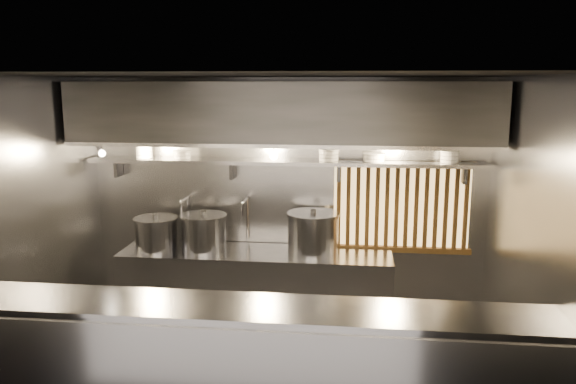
% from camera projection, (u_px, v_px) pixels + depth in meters
% --- Properties ---
extents(floor, '(4.50, 4.50, 0.00)m').
position_uv_depth(floor, '(267.00, 380.00, 5.25)').
color(floor, black).
rests_on(floor, ground).
extents(ceiling, '(4.50, 4.50, 0.00)m').
position_uv_depth(ceiling, '(265.00, 75.00, 4.72)').
color(ceiling, black).
rests_on(ceiling, wall_back).
extents(wall_back, '(4.50, 0.00, 4.50)m').
position_uv_depth(wall_back, '(286.00, 201.00, 6.45)').
color(wall_back, gray).
rests_on(wall_back, floor).
extents(wall_left, '(0.00, 3.00, 3.00)m').
position_uv_depth(wall_left, '(28.00, 228.00, 5.24)').
color(wall_left, gray).
rests_on(wall_left, floor).
extents(wall_right, '(0.00, 3.00, 3.00)m').
position_uv_depth(wall_right, '(530.00, 244.00, 4.73)').
color(wall_right, gray).
rests_on(wall_right, floor).
extents(serving_counter, '(4.50, 0.56, 1.13)m').
position_uv_depth(serving_counter, '(248.00, 377.00, 4.21)').
color(serving_counter, '#9F9FA5').
rests_on(serving_counter, floor).
extents(cooking_bench, '(3.00, 0.70, 0.90)m').
position_uv_depth(cooking_bench, '(256.00, 290.00, 6.30)').
color(cooking_bench, '#9F9FA5').
rests_on(cooking_bench, floor).
extents(bowl_shelf, '(4.40, 0.34, 0.04)m').
position_uv_depth(bowl_shelf, '(284.00, 162.00, 6.18)').
color(bowl_shelf, '#9F9FA5').
rests_on(bowl_shelf, wall_back).
extents(exhaust_hood, '(4.40, 0.81, 0.65)m').
position_uv_depth(exhaust_hood, '(282.00, 113.00, 5.86)').
color(exhaust_hood, '#2D2D30').
rests_on(exhaust_hood, ceiling).
extents(wood_screen, '(1.56, 0.09, 1.04)m').
position_uv_depth(wood_screen, '(401.00, 207.00, 6.26)').
color(wood_screen, '#FAC870').
rests_on(wood_screen, wall_back).
extents(faucet_left, '(0.04, 0.30, 0.50)m').
position_uv_depth(faucet_left, '(186.00, 209.00, 6.46)').
color(faucet_left, silver).
rests_on(faucet_left, wall_back).
extents(faucet_right, '(0.04, 0.30, 0.50)m').
position_uv_depth(faucet_right, '(246.00, 211.00, 6.38)').
color(faucet_right, silver).
rests_on(faucet_right, wall_back).
extents(heat_lamp, '(0.25, 0.35, 0.20)m').
position_uv_depth(heat_lamp, '(100.00, 148.00, 5.90)').
color(heat_lamp, '#9F9FA5').
rests_on(heat_lamp, exhaust_hood).
extents(pendant_bulb, '(0.09, 0.09, 0.19)m').
position_uv_depth(pendant_bulb, '(274.00, 156.00, 6.06)').
color(pendant_bulb, '#2D2D30').
rests_on(pendant_bulb, exhaust_hood).
extents(stock_pot_left, '(0.61, 0.61, 0.45)m').
position_uv_depth(stock_pot_left, '(204.00, 232.00, 6.23)').
color(stock_pot_left, '#9F9FA5').
rests_on(stock_pot_left, cooking_bench).
extents(stock_pot_mid, '(0.65, 0.65, 0.41)m').
position_uv_depth(stock_pot_mid, '(156.00, 233.00, 6.26)').
color(stock_pot_mid, '#9F9FA5').
rests_on(stock_pot_mid, cooking_bench).
extents(stock_pot_right, '(0.69, 0.69, 0.49)m').
position_uv_depth(stock_pot_right, '(313.00, 233.00, 6.14)').
color(stock_pot_right, '#9F9FA5').
rests_on(stock_pot_right, cooking_bench).
extents(bowl_stack_0, '(0.20, 0.20, 0.17)m').
position_uv_depth(bowl_stack_0, '(144.00, 151.00, 6.34)').
color(bowl_stack_0, white).
rests_on(bowl_stack_0, bowl_shelf).
extents(bowl_stack_1, '(0.20, 0.20, 0.09)m').
position_uv_depth(bowl_stack_1, '(182.00, 155.00, 6.30)').
color(bowl_stack_1, white).
rests_on(bowl_stack_1, bowl_shelf).
extents(bowl_stack_2, '(0.23, 0.23, 0.13)m').
position_uv_depth(bowl_stack_2, '(329.00, 155.00, 6.11)').
color(bowl_stack_2, white).
rests_on(bowl_stack_2, bowl_shelf).
extents(bowl_stack_3, '(0.24, 0.24, 0.09)m').
position_uv_depth(bowl_stack_3, '(374.00, 157.00, 6.06)').
color(bowl_stack_3, white).
rests_on(bowl_stack_3, bowl_shelf).
extents(bowl_stack_4, '(0.21, 0.21, 0.13)m').
position_uv_depth(bowl_stack_4, '(450.00, 157.00, 5.96)').
color(bowl_stack_4, white).
rests_on(bowl_stack_4, bowl_shelf).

